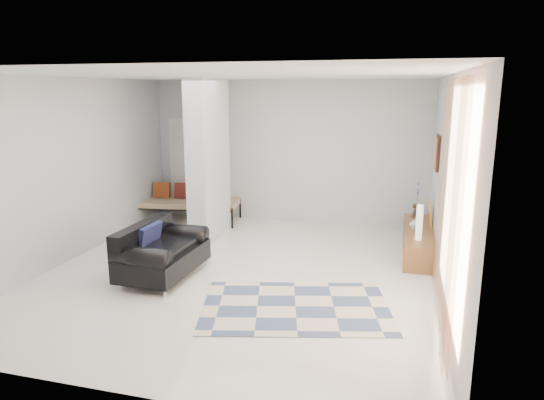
# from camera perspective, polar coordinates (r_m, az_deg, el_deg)

# --- Properties ---
(floor) EXTENTS (6.00, 6.00, 0.00)m
(floor) POSITION_cam_1_polar(r_m,az_deg,el_deg) (7.16, -3.83, -8.57)
(floor) COLOR silver
(floor) RESTS_ON ground
(ceiling) EXTENTS (6.00, 6.00, 0.00)m
(ceiling) POSITION_cam_1_polar(r_m,az_deg,el_deg) (6.67, -4.20, 14.44)
(ceiling) COLOR white
(ceiling) RESTS_ON wall_back
(wall_back) EXTENTS (6.00, 0.00, 6.00)m
(wall_back) POSITION_cam_1_polar(r_m,az_deg,el_deg) (9.63, 1.84, 5.62)
(wall_back) COLOR silver
(wall_back) RESTS_ON ground
(wall_front) EXTENTS (6.00, 0.00, 6.00)m
(wall_front) POSITION_cam_1_polar(r_m,az_deg,el_deg) (4.14, -17.68, -4.79)
(wall_front) COLOR silver
(wall_front) RESTS_ON ground
(wall_left) EXTENTS (0.00, 6.00, 6.00)m
(wall_left) POSITION_cam_1_polar(r_m,az_deg,el_deg) (8.09, -22.78, 3.24)
(wall_left) COLOR silver
(wall_left) RESTS_ON ground
(wall_right) EXTENTS (0.00, 6.00, 6.00)m
(wall_right) POSITION_cam_1_polar(r_m,az_deg,el_deg) (6.44, 19.82, 1.24)
(wall_right) COLOR silver
(wall_right) RESTS_ON ground
(partition_column) EXTENTS (0.35, 1.20, 2.80)m
(partition_column) POSITION_cam_1_polar(r_m,az_deg,el_deg) (8.64, -7.47, 4.69)
(partition_column) COLOR silver
(partition_column) RESTS_ON floor
(hallway_door) EXTENTS (0.85, 0.06, 2.04)m
(hallway_door) POSITION_cam_1_polar(r_m,az_deg,el_deg) (10.33, -9.67, 3.80)
(hallway_door) COLOR silver
(hallway_door) RESTS_ON floor
(curtain) EXTENTS (0.00, 2.55, 2.55)m
(curtain) POSITION_cam_1_polar(r_m,az_deg,el_deg) (5.30, 19.93, -0.58)
(curtain) COLOR #D17337
(curtain) RESTS_ON wall_right
(wall_art) EXTENTS (0.04, 0.45, 0.55)m
(wall_art) POSITION_cam_1_polar(r_m,az_deg,el_deg) (8.01, 18.86, 5.28)
(wall_art) COLOR #34180E
(wall_art) RESTS_ON wall_right
(media_console) EXTENTS (0.45, 2.04, 0.80)m
(media_console) POSITION_cam_1_polar(r_m,az_deg,el_deg) (8.30, 16.76, -4.56)
(media_console) COLOR brown
(media_console) RESTS_ON floor
(loveseat) EXTENTS (0.88, 1.46, 0.76)m
(loveseat) POSITION_cam_1_polar(r_m,az_deg,el_deg) (7.10, -13.08, -5.97)
(loveseat) COLOR silver
(loveseat) RESTS_ON floor
(daybed) EXTENTS (2.06, 1.09, 0.77)m
(daybed) POSITION_cam_1_polar(r_m,az_deg,el_deg) (9.93, -9.81, -0.15)
(daybed) COLOR black
(daybed) RESTS_ON floor
(area_rug) EXTENTS (2.57, 2.02, 0.01)m
(area_rug) POSITION_cam_1_polar(r_m,az_deg,el_deg) (6.10, 2.78, -12.43)
(area_rug) COLOR beige
(area_rug) RESTS_ON floor
(cylinder_lamp) EXTENTS (0.10, 0.10, 0.54)m
(cylinder_lamp) POSITION_cam_1_polar(r_m,az_deg,el_deg) (7.59, 16.94, -2.54)
(cylinder_lamp) COLOR white
(cylinder_lamp) RESTS_ON media_console
(bronze_figurine) EXTENTS (0.13, 0.13, 0.25)m
(bronze_figurine) POSITION_cam_1_polar(r_m,az_deg,el_deg) (8.93, 16.47, -1.21)
(bronze_figurine) COLOR #322416
(bronze_figurine) RESTS_ON media_console
(vase) EXTENTS (0.22, 0.22, 0.20)m
(vase) POSITION_cam_1_polar(r_m,az_deg,el_deg) (8.18, 16.55, -2.63)
(vase) COLOR silver
(vase) RESTS_ON media_console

